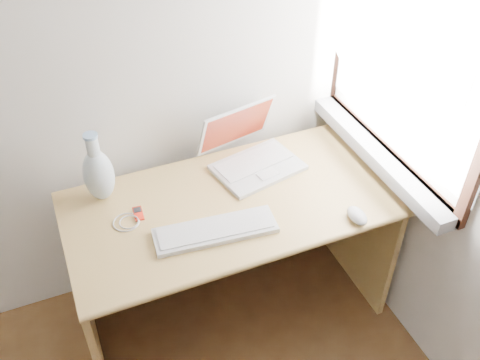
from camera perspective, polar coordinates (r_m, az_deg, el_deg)
name	(u,v)px	position (r m, az deg, el deg)	size (l,w,h in m)	color
window	(403,48)	(2.14, 16.99, 13.31)	(0.11, 0.99, 1.10)	white
desk	(224,224)	(2.38, -1.74, -4.71)	(1.34, 0.67, 0.71)	tan
laptop	(254,152)	(2.35, 1.45, 2.97)	(0.41, 0.37, 0.25)	silver
external_keyboard	(215,230)	(2.05, -2.64, -5.37)	(0.48, 0.19, 0.02)	silver
mouse	(357,216)	(2.15, 12.39, -3.73)	(0.07, 0.11, 0.04)	silver
ipod	(138,214)	(2.17, -10.81, -3.53)	(0.04, 0.08, 0.01)	red
cable_coil	(126,222)	(2.14, -12.02, -4.42)	(0.11, 0.11, 0.01)	silver
remote	(168,242)	(2.04, -7.65, -6.52)	(0.03, 0.09, 0.01)	silver
vase	(98,173)	(2.20, -14.87, 0.70)	(0.12, 0.12, 0.31)	white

